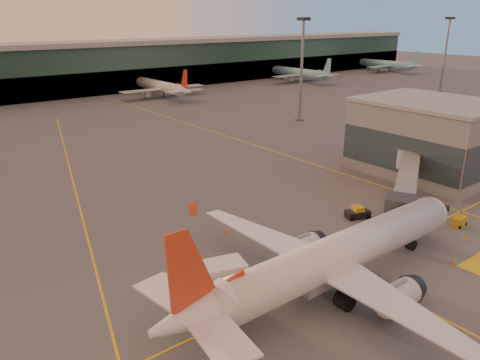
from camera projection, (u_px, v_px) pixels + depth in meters
ground at (349, 305)px, 44.22m from camera, size 600.00×600.00×0.00m
taxi_markings at (94, 191)px, 73.08m from camera, size 100.12×173.00×0.01m
gate_building at (429, 137)px, 79.80m from camera, size 18.40×22.40×12.60m
mast_east_near at (302, 62)px, 117.34m from camera, size 2.40×2.40×25.60m
mast_east_far at (446, 49)px, 163.82m from camera, size 2.40×2.40×25.60m
distant_aircraft_row at (59, 108)px, 138.31m from camera, size 350.00×34.00×13.00m
main_airplane at (332, 259)px, 44.96m from camera, size 38.42×34.49×11.63m
jet_bridge at (407, 180)px, 65.86m from camera, size 23.57×15.38×5.79m
catering_truck at (213, 285)px, 42.54m from camera, size 6.62×4.23×4.76m
gpu_cart at (459, 222)px, 60.71m from camera, size 2.21×1.44×1.23m
pushback_tug at (358, 213)px, 63.16m from camera, size 3.56×2.74×1.63m
cone_nose at (465, 238)px, 56.92m from camera, size 0.41×0.41×0.52m
cone_wing_left at (226, 232)px, 58.61m from camera, size 0.43×0.43×0.54m
cone_fwd at (453, 261)px, 51.47m from camera, size 0.49×0.49×0.62m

